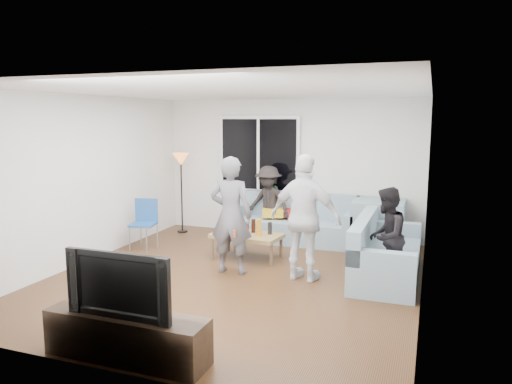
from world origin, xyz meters
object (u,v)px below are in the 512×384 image
at_px(sofa_back_section, 293,218).
at_px(player_right, 305,218).
at_px(tv_console, 127,336).
at_px(sofa_right_section, 387,248).
at_px(player_left, 231,215).
at_px(coffee_table, 247,246).
at_px(spectator_right, 386,236).
at_px(side_chair, 143,225).
at_px(floor_lamp, 182,193).
at_px(television, 125,282).
at_px(spectator_back, 269,203).

height_order(sofa_back_section, player_right, player_right).
bearing_deg(tv_console, sofa_right_section, 57.57).
height_order(player_left, tv_console, player_left).
relative_size(coffee_table, spectator_right, 0.82).
relative_size(coffee_table, side_chair, 1.28).
distance_m(floor_lamp, player_right, 3.58).
relative_size(player_left, tv_console, 1.07).
relative_size(floor_lamp, player_left, 0.91).
relative_size(player_right, tv_console, 1.10).
bearing_deg(side_chair, sofa_back_section, 19.62).
relative_size(floor_lamp, player_right, 0.88).
xyz_separation_m(sofa_back_section, floor_lamp, (-2.26, -0.06, 0.36)).
bearing_deg(sofa_right_section, player_left, 104.79).
height_order(floor_lamp, television, floor_lamp).
bearing_deg(tv_console, player_left, 91.74).
relative_size(sofa_right_section, floor_lamp, 1.28).
relative_size(spectator_back, television, 1.27).
bearing_deg(coffee_table, floor_lamp, 146.22).
distance_m(tv_console, television, 0.53).
xyz_separation_m(coffee_table, television, (0.14, -3.47, 0.55)).
bearing_deg(sofa_back_section, spectator_right, -45.03).
bearing_deg(sofa_back_section, player_left, -99.41).
xyz_separation_m(sofa_right_section, television, (-2.07, -3.26, 0.32)).
bearing_deg(television, tv_console, 180.00).
xyz_separation_m(sofa_right_section, tv_console, (-2.07, -3.26, -0.20)).
height_order(spectator_back, television, spectator_back).
distance_m(coffee_table, side_chair, 1.88).
xyz_separation_m(side_chair, floor_lamp, (0.00, 1.37, 0.35)).
xyz_separation_m(floor_lamp, player_right, (3.00, -1.95, 0.10)).
bearing_deg(spectator_right, coffee_table, -93.42).
height_order(side_chair, floor_lamp, floor_lamp).
relative_size(side_chair, floor_lamp, 0.55).
bearing_deg(side_chair, floor_lamp, 77.30).
distance_m(player_left, spectator_back, 2.12).
height_order(floor_lamp, player_left, player_left).
height_order(side_chair, tv_console, side_chair).
height_order(player_left, spectator_right, player_left).
distance_m(coffee_table, tv_console, 3.47).
distance_m(sofa_right_section, coffee_table, 2.23).
xyz_separation_m(sofa_back_section, spectator_back, (-0.48, 0.03, 0.26)).
relative_size(player_left, television, 1.59).
relative_size(side_chair, tv_console, 0.54).
xyz_separation_m(player_left, television, (0.08, -2.69, -0.11)).
xyz_separation_m(sofa_back_section, television, (-0.26, -4.77, 0.32)).
relative_size(side_chair, spectator_right, 0.64).
bearing_deg(television, player_left, 91.74).
bearing_deg(player_left, television, 88.45).
bearing_deg(side_chair, television, -71.83).
relative_size(sofa_right_section, player_left, 1.17).
bearing_deg(sofa_back_section, tv_console, -93.15).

